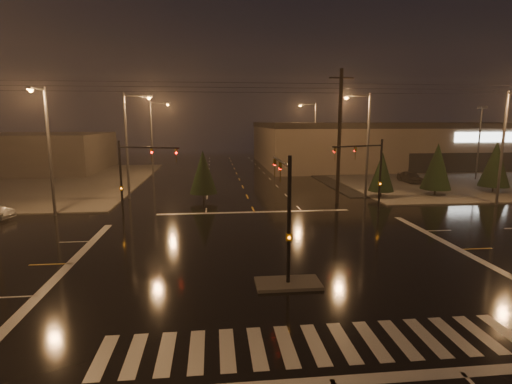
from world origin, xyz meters
The scene contains 23 objects.
ground centered at (0.00, 0.00, 0.00)m, with size 140.00×140.00×0.00m, color black.
sidewalk_ne centered at (30.00, 30.00, 0.06)m, with size 36.00×36.00×0.12m, color #484540.
median_island centered at (0.00, -4.00, 0.07)m, with size 3.00×1.60×0.15m, color #484540.
crosswalk centered at (0.00, -9.00, 0.01)m, with size 15.00×2.60×0.01m, color beige.
stop_bar_near centered at (0.00, -11.00, 0.01)m, with size 16.00×0.50×0.01m, color beige.
stop_bar_far centered at (0.00, 11.00, 0.01)m, with size 16.00×0.50×0.01m, color beige.
parking_lot centered at (35.00, 28.00, 0.04)m, with size 50.00×24.00×0.08m, color black.
retail_building centered at (35.00, 45.99, 3.84)m, with size 60.20×28.30×7.20m.
signal_mast_median centered at (0.00, -3.07, 3.75)m, with size 0.25×4.59×6.00m.
signal_mast_ne centered at (9.50, 10.14, 3.79)m, with size 4.84×1.86×6.00m.
signal_mast_nw centered at (-9.50, 10.14, 3.79)m, with size 4.84×1.86×6.00m.
streetlight_1 centered at (-11.18, 18.00, 5.80)m, with size 2.77×0.32×10.00m.
streetlight_2 centered at (-11.18, 34.00, 5.80)m, with size 2.77×0.32×10.00m.
streetlight_3 centered at (11.18, 16.00, 5.80)m, with size 2.77×0.32×10.00m.
streetlight_4 centered at (11.18, 36.00, 5.80)m, with size 2.77×0.32×10.00m.
streetlight_5 centered at (-16.00, 11.18, 5.80)m, with size 0.32×2.77×10.00m.
streetlight_6 centered at (22.00, 11.18, 5.80)m, with size 0.32×2.77×10.00m.
utility_pole_1 centered at (8.00, 14.00, 6.13)m, with size 2.20×0.32×12.00m.
conifer_0 centered at (13.01, 15.89, 2.60)m, with size 2.43×2.43×4.50m.
conifer_1 centered at (18.95, 16.40, 3.01)m, with size 2.95×2.95×5.32m.
conifer_2 centered at (25.95, 17.35, 3.06)m, with size 3.03×3.03×5.43m.
conifer_3 centered at (-4.29, 16.51, 2.73)m, with size 2.60×2.60×4.77m.
car_parked centered at (20.52, 24.55, 0.73)m, with size 1.72×4.27×1.46m, color black.
Camera 1 is at (-3.35, -21.16, 7.49)m, focal length 28.00 mm.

